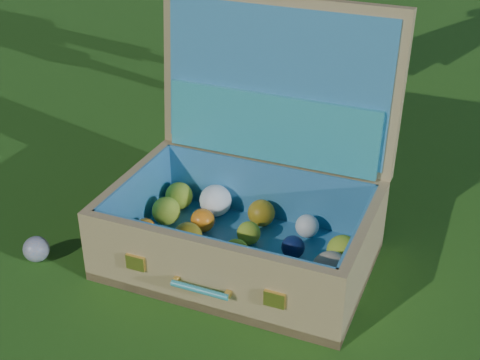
{
  "coord_description": "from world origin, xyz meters",
  "views": [
    {
      "loc": [
        0.04,
        -1.53,
        1.03
      ],
      "look_at": [
        0.04,
        -0.04,
        0.19
      ],
      "focal_mm": 50.0,
      "sensor_mm": 36.0,
      "label": 1
    }
  ],
  "objects": [
    {
      "name": "ground",
      "position": [
        0.0,
        0.0,
        0.0
      ],
      "size": [
        60.0,
        60.0,
        0.0
      ],
      "primitive_type": "plane",
      "color": "#215114",
      "rests_on": "ground"
    },
    {
      "name": "stray_ball",
      "position": [
        -0.49,
        -0.12,
        0.03
      ],
      "size": [
        0.07,
        0.07,
        0.07
      ],
      "primitive_type": "sphere",
      "color": "#4272AD",
      "rests_on": "ground"
    },
    {
      "name": "suitcase",
      "position": [
        0.07,
        -0.06,
        0.18
      ],
      "size": [
        0.79,
        0.72,
        0.62
      ],
      "rotation": [
        0.0,
        0.0,
        -0.39
      ],
      "color": "tan",
      "rests_on": "ground"
    }
  ]
}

